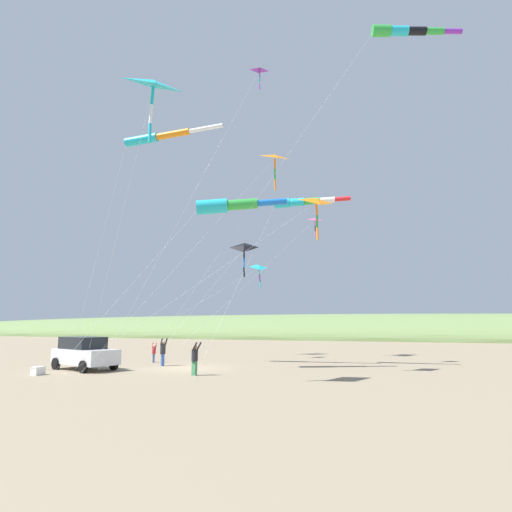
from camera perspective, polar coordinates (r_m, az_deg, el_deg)
name	(u,v)px	position (r m, az deg, el deg)	size (l,w,h in m)	color
ground_plane	(184,368)	(25.38, -10.06, -15.22)	(600.00, 600.00, 0.00)	gray
dune_ridge_grassy	(329,338)	(78.13, 10.23, -11.22)	(28.00, 240.00, 8.75)	#6B844C
parked_car	(84,353)	(26.17, -22.89, -12.36)	(3.10, 4.66, 1.85)	silver
cooler_box	(38,371)	(24.56, -28.21, -13.97)	(0.62, 0.42, 0.42)	white
person_adult_flyer	(163,351)	(26.99, -12.90, -12.79)	(0.60, 0.61, 1.72)	#335199
person_child_green_jacket	(154,352)	(29.47, -14.10, -12.85)	(0.47, 0.42, 1.33)	#335199
person_child_grey_jacket	(195,357)	(21.77, -8.57, -13.81)	(0.50, 0.58, 1.69)	#3D7F51
kite_windsock_white_trailing	(158,137)	(29.68, -13.52, 15.91)	(4.36, 7.35, 15.59)	#1EB7C6
kite_delta_small_distant	(275,157)	(34.70, 2.65, 13.61)	(14.51, 7.79, 16.71)	orange
kite_delta_yellow_midlevel	(259,268)	(31.69, 0.37, -1.65)	(11.15, 7.55, 7.26)	#1EB7C6
kite_delta_red_high_left	(314,220)	(33.46, 8.18, 4.96)	(9.74, 8.97, 11.19)	#EF4C93
kite_windsock_orange_high_right	(301,202)	(27.38, 6.36, 7.53)	(8.40, 6.71, 10.90)	#1EB7C6
kite_delta_striped_overhead	(258,72)	(30.58, 0.33, 24.37)	(6.71, 7.51, 19.97)	purple
kite_windsock_teal_far_right	(228,205)	(25.05, -3.91, 7.08)	(9.10, 8.98, 10.27)	#1EB7C6
kite_delta_green_low_center	(153,85)	(21.09, -14.16, 22.23)	(4.70, 7.20, 14.11)	#1EB7C6
kite_delta_long_streamer_left	(244,248)	(35.05, -1.72, 1.15)	(10.98, 3.45, 9.64)	black
kite_delta_blue_topmost	(316,202)	(23.49, 8.43, 7.53)	(5.90, 13.16, 9.89)	orange
kite_windsock_checkered_midright	(404,31)	(29.12, 20.02, 27.47)	(2.62, 19.63, 20.25)	green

